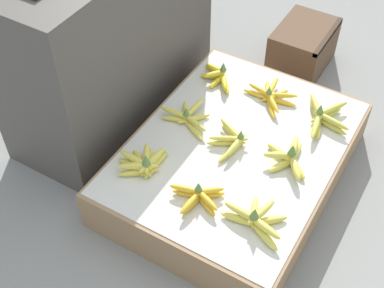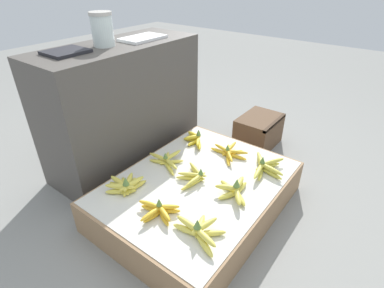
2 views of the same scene
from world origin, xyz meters
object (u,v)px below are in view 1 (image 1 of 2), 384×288
Objects in this scene: banana_bunch_back_midleft at (188,117)px; banana_bunch_back_midright at (218,76)px; banana_bunch_middle_left at (198,197)px; banana_bunch_middle_midleft at (231,140)px; banana_bunch_middle_midright at (271,96)px; wooden_crate at (303,47)px; banana_bunch_front_left at (256,219)px; banana_bunch_front_midright at (323,117)px; banana_bunch_front_midleft at (289,158)px; banana_bunch_back_left at (144,163)px.

banana_bunch_back_midright is (0.31, 0.02, 0.00)m from banana_bunch_back_midleft.
banana_bunch_back_midright is at bearing 22.75° from banana_bunch_middle_left.
banana_bunch_middle_midleft is 0.89× the size of banana_bunch_middle_midright.
banana_bunch_middle_midleft is at bearing -143.59° from banana_bunch_back_midright.
wooden_crate is 1.65× the size of banana_bunch_middle_left.
wooden_crate is 1.44× the size of banana_bunch_back_midleft.
banana_bunch_middle_left is 0.97× the size of banana_bunch_middle_midleft.
banana_bunch_front_left is 0.64m from banana_bunch_front_midright.
banana_bunch_middle_left is (-1.23, -0.07, 0.11)m from wooden_crate.
banana_bunch_middle_left is 0.67m from banana_bunch_middle_midright.
banana_bunch_middle_left reaches higher than banana_bunch_middle_midright.
banana_bunch_front_midleft is at bearing -90.09° from banana_bunch_back_midleft.
banana_bunch_front_left is at bearing -166.05° from wooden_crate.
banana_bunch_middle_midleft is at bearing -96.31° from banana_bunch_back_midleft.
banana_bunch_front_left reaches higher than wooden_crate.
banana_bunch_front_midleft is at bearing -162.09° from wooden_crate.
banana_bunch_middle_midright is (0.66, 0.24, -0.01)m from banana_bunch_front_left.
banana_bunch_front_midright reaches higher than banana_bunch_middle_left.
banana_bunch_back_midleft reaches higher than banana_bunch_middle_midright.
wooden_crate is 0.93m from banana_bunch_front_midleft.
banana_bunch_front_midright is (0.64, -0.01, -0.00)m from banana_bunch_front_left.
banana_bunch_back_midright is at bearing 0.73° from banana_bunch_back_left.
banana_bunch_back_midright is (0.31, 0.50, -0.00)m from banana_bunch_front_midleft.
banana_bunch_back_left reaches higher than banana_bunch_middle_midright.
wooden_crate is at bearing 17.91° from banana_bunch_front_midleft.
banana_bunch_front_midleft is 0.48m from banana_bunch_back_midleft.
banana_bunch_middle_left reaches higher than banana_bunch_back_midleft.
banana_bunch_front_midright is 1.45× the size of banana_bunch_back_midright.
banana_bunch_middle_midright is at bearing -38.71° from banana_bunch_back_midleft.
banana_bunch_front_midright is 0.81m from banana_bunch_back_left.
banana_bunch_front_midleft reaches higher than banana_bunch_middle_left.
banana_bunch_back_left is (-1.20, 0.20, 0.11)m from wooden_crate.
banana_bunch_middle_midleft reaches higher than wooden_crate.
banana_bunch_back_midright is at bearing 36.41° from banana_bunch_middle_midleft.
banana_bunch_front_midleft reaches higher than banana_bunch_back_midright.
banana_bunch_middle_midleft is (-0.33, 0.28, -0.00)m from banana_bunch_front_midright.
banana_bunch_middle_left is at bearing -176.89° from wooden_crate.
banana_bunch_front_left is at bearing -176.88° from banana_bunch_front_midleft.
banana_bunch_middle_left is (-0.36, 0.22, -0.00)m from banana_bunch_front_midleft.
banana_bunch_back_left is (-0.64, 0.26, 0.01)m from banana_bunch_middle_midright.
banana_bunch_front_midright is at bearing -5.96° from banana_bunch_front_midleft.
banana_bunch_front_midright is at bearing -91.17° from banana_bunch_back_midright.
wooden_crate is 1.26m from banana_bunch_front_left.
banana_bunch_middle_midright is at bearing 20.28° from banana_bunch_front_left.
banana_bunch_front_left is at bearing -86.16° from banana_bunch_middle_left.
banana_bunch_back_midright is at bearing 88.83° from banana_bunch_front_midright.
banana_bunch_front_midright is at bearing -59.45° from banana_bunch_back_midleft.
banana_bunch_middle_midleft is 1.07× the size of banana_bunch_back_left.
banana_bunch_back_midright is (0.34, 0.25, 0.00)m from banana_bunch_middle_midleft.
banana_bunch_front_midleft reaches higher than wooden_crate.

